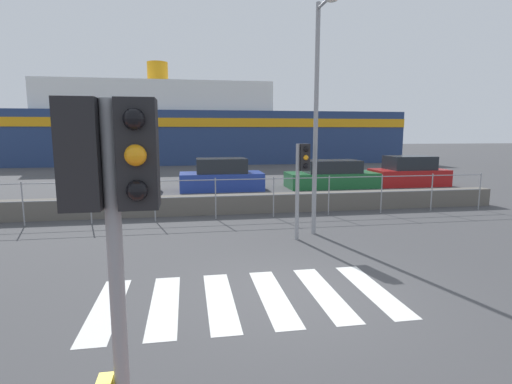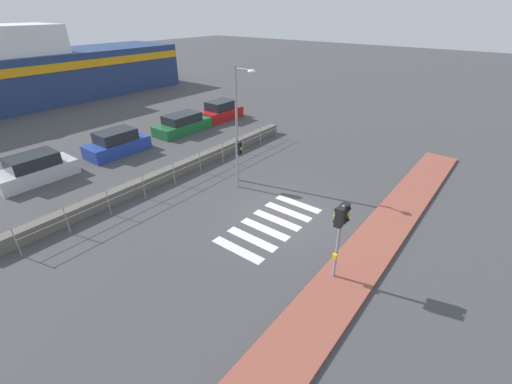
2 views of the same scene
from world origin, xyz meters
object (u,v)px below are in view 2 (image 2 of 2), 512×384
object	(u,v)px
parked_car_red	(221,111)
traffic_light_near	(341,223)
parked_car_silver	(35,169)
streetlamp	(240,114)
parked_car_blue	(117,144)
traffic_light_far	(238,154)
parked_car_green	(183,124)

from	to	relation	value
parked_car_red	traffic_light_near	bearing A→B (deg)	-125.78
parked_car_silver	streetlamp	bearing A→B (deg)	-52.98
streetlamp	parked_car_silver	size ratio (longest dim) A/B	1.52
parked_car_silver	parked_car_blue	distance (m)	4.98
traffic_light_near	parked_car_silver	size ratio (longest dim) A/B	0.75
traffic_light_far	parked_car_red	size ratio (longest dim) A/B	0.65
streetlamp	parked_car_silver	distance (m)	11.66
traffic_light_far	parked_car_green	size ratio (longest dim) A/B	0.55
parked_car_green	traffic_light_far	bearing A→B (deg)	-114.73
traffic_light_near	parked_car_blue	distance (m)	16.62
parked_car_silver	parked_car_red	distance (m)	14.74
streetlamp	parked_car_green	world-z (taller)	streetlamp
traffic_light_near	traffic_light_far	distance (m)	7.93
traffic_light_near	streetlamp	size ratio (longest dim) A/B	0.49
traffic_light_far	parked_car_green	xyz separation A→B (m)	(4.25, 9.23, -1.23)
parked_car_blue	parked_car_silver	bearing A→B (deg)	180.00
traffic_light_near	parked_car_green	distance (m)	18.17
parked_car_silver	parked_car_blue	world-z (taller)	parked_car_blue
traffic_light_far	parked_car_silver	bearing A→B (deg)	124.13
streetlamp	parked_car_silver	bearing A→B (deg)	127.02
traffic_light_near	streetlamp	world-z (taller)	streetlamp
streetlamp	parked_car_green	distance (m)	10.22
traffic_light_far	traffic_light_near	bearing A→B (deg)	-114.98
streetlamp	traffic_light_far	bearing A→B (deg)	-152.29
streetlamp	parked_car_blue	distance (m)	9.65
traffic_light_far	parked_car_blue	distance (m)	9.39
streetlamp	parked_car_red	xyz separation A→B (m)	(7.98, 8.97, -3.09)
traffic_light_near	traffic_light_far	world-z (taller)	traffic_light_near
parked_car_green	streetlamp	bearing A→B (deg)	-112.69
parked_car_blue	parked_car_red	bearing A→B (deg)	0.00
parked_car_blue	parked_car_red	world-z (taller)	parked_car_red
streetlamp	parked_car_green	size ratio (longest dim) A/B	1.34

